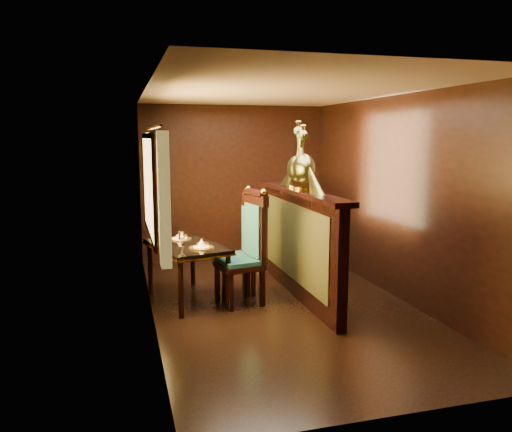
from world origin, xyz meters
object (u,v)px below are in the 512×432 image
object	(u,v)px
dining_table	(186,250)
peacock_right	(297,157)
peacock_left	(304,155)
chair_right	(244,241)
chair_left	(249,243)

from	to	relation	value
dining_table	peacock_right	size ratio (longest dim) A/B	1.72
peacock_left	dining_table	bearing A→B (deg)	166.77
chair_right	peacock_right	xyz separation A→B (m)	(0.63, -0.22, 1.07)
chair_right	chair_left	bearing A→B (deg)	-96.61
peacock_left	chair_left	bearing A→B (deg)	174.50
chair_left	dining_table	bearing A→B (deg)	149.23
chair_left	peacock_right	xyz separation A→B (m)	(0.66, 0.16, 1.02)
dining_table	peacock_left	world-z (taller)	peacock_left
dining_table	peacock_right	world-z (taller)	peacock_right
dining_table	peacock_left	size ratio (longest dim) A/B	1.62
dining_table	chair_left	bearing A→B (deg)	-34.57
dining_table	peacock_left	xyz separation A→B (m)	(1.38, -0.32, 1.14)
chair_right	peacock_left	bearing A→B (deg)	-37.77
peacock_left	peacock_right	world-z (taller)	peacock_left
dining_table	peacock_right	distance (m)	1.77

